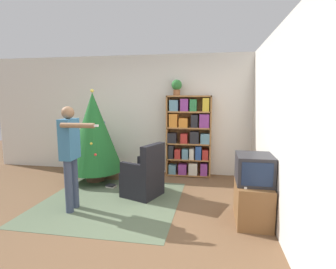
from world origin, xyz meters
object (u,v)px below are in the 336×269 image
christmas_tree (94,132)px  standing_person (70,150)px  television (254,169)px  potted_plant (177,86)px  bookshelf (189,137)px  armchair (144,178)px

christmas_tree → standing_person: 1.41m
television → potted_plant: potted_plant is taller
christmas_tree → potted_plant: bearing=23.2°
bookshelf → standing_person: (-1.55, -2.04, 0.06)m
bookshelf → armchair: 1.55m
bookshelf → christmas_tree: size_ratio=0.93×
bookshelf → television: size_ratio=3.24×
armchair → standing_person: standing_person is taller
television → standing_person: 2.62m
bookshelf → standing_person: size_ratio=1.10×
standing_person → potted_plant: size_ratio=4.74×
television → standing_person: standing_person is taller
television → standing_person: (-2.61, -0.09, 0.18)m
bookshelf → potted_plant: bearing=178.0°
television → potted_plant: bearing=124.2°
television → standing_person: bearing=-178.0°
bookshelf → standing_person: bookshelf is taller
christmas_tree → standing_person: size_ratio=1.18×
bookshelf → christmas_tree: bearing=-160.2°
television → christmas_tree: (-2.90, 1.28, 0.26)m
bookshelf → television: 2.22m
bookshelf → television: bearing=-61.6°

